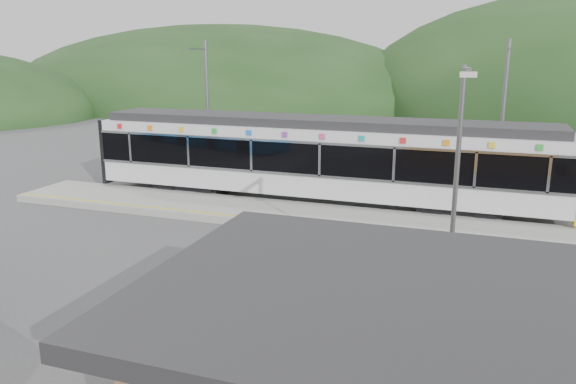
% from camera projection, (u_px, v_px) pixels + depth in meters
% --- Properties ---
extents(ground, '(120.00, 120.00, 0.00)m').
position_uv_depth(ground, '(278.00, 247.00, 19.13)').
color(ground, '#4C4C4F').
rests_on(ground, ground).
extents(hills, '(146.00, 149.00, 26.00)m').
position_uv_depth(hills, '(473.00, 222.00, 21.96)').
color(hills, '#1E3D19').
rests_on(hills, ground).
extents(platform, '(26.00, 3.20, 0.30)m').
position_uv_depth(platform, '(307.00, 217.00, 22.11)').
color(platform, '#9E9E99').
rests_on(platform, ground).
extents(yellow_line, '(26.00, 0.10, 0.01)m').
position_uv_depth(yellow_line, '(296.00, 222.00, 20.89)').
color(yellow_line, yellow).
rests_on(yellow_line, platform).
extents(train, '(20.44, 3.01, 3.74)m').
position_uv_depth(train, '(319.00, 157.00, 24.23)').
color(train, black).
rests_on(train, ground).
extents(catenary_mast_west, '(0.18, 1.80, 7.00)m').
position_uv_depth(catenary_mast_west, '(207.00, 109.00, 28.34)').
color(catenary_mast_west, slate).
rests_on(catenary_mast_west, ground).
extents(catenary_mast_east, '(0.18, 1.80, 7.00)m').
position_uv_depth(catenary_mast_east, '(502.00, 120.00, 23.81)').
color(catenary_mast_east, slate).
rests_on(catenary_mast_east, ground).
extents(station_shelter, '(9.20, 6.20, 3.00)m').
position_uv_depth(station_shelter, '(438.00, 382.00, 8.58)').
color(station_shelter, olive).
rests_on(station_shelter, ground).
extents(lamp_post, '(0.37, 1.10, 6.18)m').
position_uv_depth(lamp_post, '(456.00, 172.00, 13.33)').
color(lamp_post, slate).
rests_on(lamp_post, ground).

